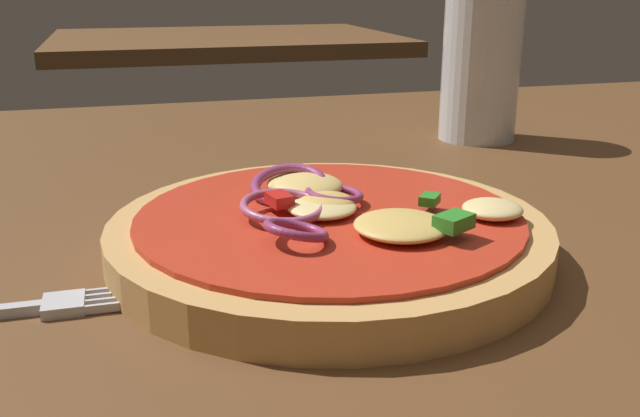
# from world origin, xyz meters

# --- Properties ---
(dining_table) EXTENTS (1.35, 0.98, 0.03)m
(dining_table) POSITION_xyz_m (0.00, 0.00, 0.02)
(dining_table) COLOR brown
(dining_table) RESTS_ON ground
(pizza) EXTENTS (0.23, 0.23, 0.04)m
(pizza) POSITION_xyz_m (-0.03, -0.00, 0.05)
(pizza) COLOR tan
(pizza) RESTS_ON dining_table
(beer_glass) EXTENTS (0.07, 0.07, 0.13)m
(beer_glass) POSITION_xyz_m (0.17, 0.23, 0.09)
(beer_glass) COLOR silver
(beer_glass) RESTS_ON dining_table
(background_table) EXTENTS (0.81, 0.61, 0.03)m
(background_table) POSITION_xyz_m (0.11, 1.42, 0.02)
(background_table) COLOR brown
(background_table) RESTS_ON ground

